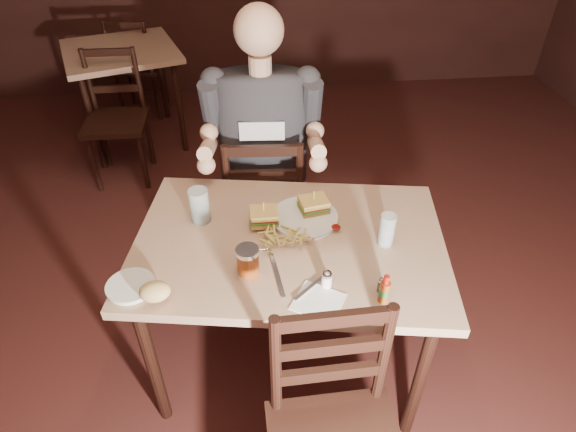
{
  "coord_description": "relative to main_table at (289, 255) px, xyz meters",
  "views": [
    {
      "loc": [
        -0.13,
        -1.19,
        2.01
      ],
      "look_at": [
        0.02,
        0.27,
        0.85
      ],
      "focal_mm": 30.0,
      "sensor_mm": 36.0,
      "label": 1
    }
  ],
  "objects": [
    {
      "name": "main_table",
      "position": [
        0.0,
        0.0,
        0.0
      ],
      "size": [
        1.32,
        0.99,
        0.77
      ],
      "rotation": [
        0.0,
        0.0,
        -0.16
      ],
      "color": "tan",
      "rests_on": "ground"
    },
    {
      "name": "glass_left",
      "position": [
        -0.35,
        0.16,
        0.15
      ],
      "size": [
        0.09,
        0.09,
        0.15
      ],
      "primitive_type": "cylinder",
      "rotation": [
        0.0,
        0.0,
        -0.16
      ],
      "color": "silver",
      "rests_on": "main_table"
    },
    {
      "name": "chair_far",
      "position": [
        -0.06,
        0.68,
        -0.23
      ],
      "size": [
        0.45,
        0.49,
        0.92
      ],
      "primitive_type": null,
      "rotation": [
        0.0,
        0.0,
        3.08
      ],
      "color": "black",
      "rests_on": "ground"
    },
    {
      "name": "ketchup_dollop",
      "position": [
        0.19,
        0.04,
        0.1
      ],
      "size": [
        0.04,
        0.04,
        0.01
      ],
      "primitive_type": "ellipsoid",
      "rotation": [
        0.0,
        0.0,
        -0.16
      ],
      "color": "maroon",
      "rests_on": "dinner_plate"
    },
    {
      "name": "bg_chair_far",
      "position": [
        -1.03,
        2.83,
        -0.26
      ],
      "size": [
        0.44,
        0.48,
        0.86
      ],
      "primitive_type": null,
      "rotation": [
        0.0,
        0.0,
        3.02
      ],
      "color": "black",
      "rests_on": "ground"
    },
    {
      "name": "bread_roll",
      "position": [
        -0.48,
        -0.26,
        0.12
      ],
      "size": [
        0.12,
        0.1,
        0.06
      ],
      "primitive_type": "ellipsoid",
      "rotation": [
        0.0,
        0.0,
        -0.16
      ],
      "color": "#DBB870",
      "rests_on": "side_plate"
    },
    {
      "name": "pepper_shaker",
      "position": [
        0.29,
        -0.3,
        0.11
      ],
      "size": [
        0.03,
        0.03,
        0.06
      ],
      "primitive_type": null,
      "rotation": [
        0.0,
        0.0,
        -0.16
      ],
      "color": "#38332D",
      "rests_on": "main_table"
    },
    {
      "name": "fork",
      "position": [
        0.05,
        -0.26,
        0.09
      ],
      "size": [
        0.14,
        0.12,
        0.01
      ],
      "primitive_type": "cube",
      "rotation": [
        0.0,
        0.0,
        -0.85
      ],
      "color": "silver",
      "rests_on": "napkin"
    },
    {
      "name": "side_plate",
      "position": [
        -0.58,
        -0.2,
        0.09
      ],
      "size": [
        0.19,
        0.19,
        0.01
      ],
      "primitive_type": "cylinder",
      "rotation": [
        0.0,
        0.0,
        -0.16
      ],
      "color": "white",
      "rests_on": "main_table"
    },
    {
      "name": "diner",
      "position": [
        -0.06,
        0.63,
        0.29
      ],
      "size": [
        0.61,
        0.49,
        1.0
      ],
      "primitive_type": null,
      "rotation": [
        0.0,
        0.0,
        -0.07
      ],
      "color": "#2C2C31",
      "rests_on": "chair_far"
    },
    {
      "name": "room_shell",
      "position": [
        -0.02,
        -0.22,
        0.71
      ],
      "size": [
        7.0,
        7.0,
        7.0
      ],
      "color": "black",
      "rests_on": "ground"
    },
    {
      "name": "knife",
      "position": [
        -0.06,
        -0.18,
        0.09
      ],
      "size": [
        0.04,
        0.23,
        0.01
      ],
      "primitive_type": "cube",
      "rotation": [
        0.0,
        0.0,
        0.11
      ],
      "color": "silver",
      "rests_on": "napkin"
    },
    {
      "name": "glass_right",
      "position": [
        0.37,
        -0.06,
        0.15
      ],
      "size": [
        0.07,
        0.07,
        0.14
      ],
      "primitive_type": "cylinder",
      "rotation": [
        0.0,
        0.0,
        -0.16
      ],
      "color": "silver",
      "rests_on": "main_table"
    },
    {
      "name": "napkin",
      "position": [
        0.06,
        -0.33,
        0.08
      ],
      "size": [
        0.21,
        0.2,
        0.0
      ],
      "primitive_type": "cube",
      "rotation": [
        0.0,
        0.0,
        -0.55
      ],
      "color": "white",
      "rests_on": "main_table"
    },
    {
      "name": "sandwich_right",
      "position": [
        0.12,
        0.16,
        0.15
      ],
      "size": [
        0.13,
        0.11,
        0.1
      ],
      "primitive_type": null,
      "rotation": [
        0.0,
        0.0,
        0.19
      ],
      "color": "gold",
      "rests_on": "dinner_plate"
    },
    {
      "name": "sandwich_left",
      "position": [
        -0.09,
        0.1,
        0.14
      ],
      "size": [
        0.11,
        0.09,
        0.1
      ],
      "primitive_type": null,
      "rotation": [
        0.0,
        0.0,
        0.01
      ],
      "color": "gold",
      "rests_on": "dinner_plate"
    },
    {
      "name": "syrup_dispenser",
      "position": [
        -0.16,
        -0.16,
        0.13
      ],
      "size": [
        0.1,
        0.1,
        0.11
      ],
      "primitive_type": null,
      "rotation": [
        0.0,
        0.0,
        -0.16
      ],
      "color": "#903C10",
      "rests_on": "main_table"
    },
    {
      "name": "hot_sauce",
      "position": [
        0.28,
        -0.34,
        0.14
      ],
      "size": [
        0.04,
        0.04,
        0.12
      ],
      "primitive_type": null,
      "rotation": [
        0.0,
        0.0,
        -0.16
      ],
      "color": "#903C10",
      "rests_on": "main_table"
    },
    {
      "name": "bg_table",
      "position": [
        -1.03,
        2.28,
        -0.01
      ],
      "size": [
        1.01,
        1.01,
        0.77
      ],
      "rotation": [
        0.0,
        0.0,
        0.32
      ],
      "color": "tan",
      "rests_on": "ground"
    },
    {
      "name": "bg_chair_near",
      "position": [
        -1.03,
        1.73,
        -0.24
      ],
      "size": [
        0.42,
        0.46,
        0.9
      ],
      "primitive_type": null,
      "rotation": [
        0.0,
        0.0,
        -0.0
      ],
      "color": "black",
      "rests_on": "ground"
    },
    {
      "name": "dinner_plate",
      "position": [
        0.07,
        0.12,
        0.09
      ],
      "size": [
        0.31,
        0.31,
        0.02
      ],
      "primitive_type": "cylinder",
      "rotation": [
        0.0,
        0.0,
        -0.16
      ],
      "color": "white",
      "rests_on": "main_table"
    },
    {
      "name": "fries_pile",
      "position": [
        -0.02,
        -0.01,
        0.11
      ],
      "size": [
        0.25,
        0.2,
        0.04
      ],
      "primitive_type": null,
      "rotation": [
        0.0,
        0.0,
        -0.16
      ],
      "color": "#D4C062",
      "rests_on": "dinner_plate"
    },
    {
      "name": "salt_shaker",
      "position": [
        0.1,
        -0.26,
        0.11
      ],
      "size": [
        0.04,
        0.04,
        0.07
      ],
      "primitive_type": null,
      "rotation": [
        0.0,
        0.0,
        -0.16
      ],
      "color": "white",
      "rests_on": "main_table"
    }
  ]
}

